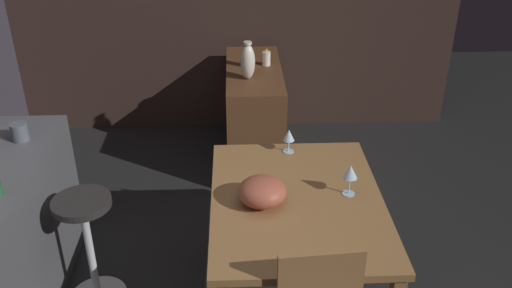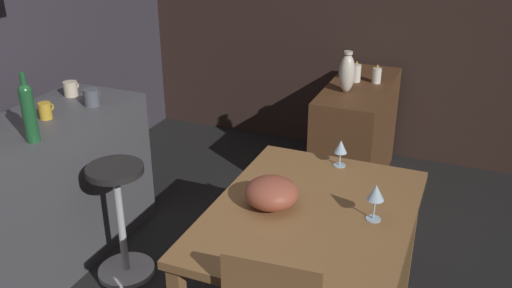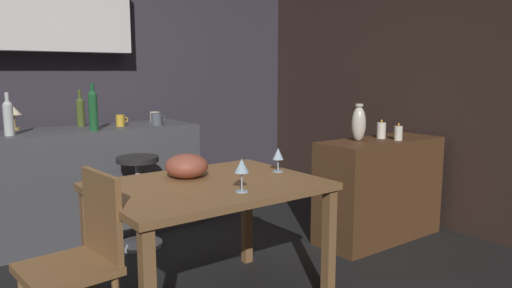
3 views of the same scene
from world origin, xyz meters
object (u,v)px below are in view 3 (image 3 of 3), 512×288
Objects in this scene: wine_bottle_green at (93,109)px; wine_bottle_clear at (8,116)px; wine_glass_right at (278,155)px; fruit_bowl at (187,166)px; dining_table at (208,198)px; sideboard_cabinet at (379,189)px; bar_stool at (139,199)px; vase_ceramic_ivory at (359,123)px; cup_cream at (155,117)px; cup_slate at (157,119)px; counter_lamp at (14,113)px; pillar_candle_tall at (381,130)px; pillar_candle_short at (398,133)px; wine_bottle_olive at (80,110)px; wine_glass_left at (242,167)px; chair_near_window at (81,257)px; cup_mustard at (121,120)px.

wine_bottle_clear is at bearing 173.08° from wine_bottle_green.
wine_glass_right reaches higher than fruit_bowl.
fruit_bowl is 1.33m from wine_bottle_green.
sideboard_cabinet is at bearing 5.47° from dining_table.
bar_stool is 1.81m from vase_ceramic_ivory.
dining_table is 1.55m from wine_bottle_green.
cup_cream is at bearing 73.75° from dining_table.
wine_bottle_clear reaches higher than cup_cream.
wine_bottle_clear reaches higher than vase_ceramic_ivory.
sideboard_cabinet is 8.40× the size of cup_slate.
pillar_candle_tall is (2.41, -1.70, -0.15)m from counter_lamp.
dining_table is 0.55m from wine_glass_right.
vase_ceramic_ivory is (1.51, 0.22, 0.31)m from dining_table.
pillar_candle_tall is (1.78, 0.21, 0.23)m from dining_table.
cup_slate is 2.03m from pillar_candle_short.
fruit_bowl is 1.84m from counter_lamp.
wine_bottle_olive is 2.39× the size of cup_slate.
wine_glass_left is at bearing -85.58° from wine_bottle_olive.
pillar_candle_short is at bearing -36.39° from wine_bottle_green.
sideboard_cabinet is 6.25× the size of wine_glass_left.
chair_near_window is 2.31m from vase_ceramic_ivory.
vase_ceramic_ivory reaches higher than cup_cream.
wine_bottle_clear is 2.03× the size of pillar_candle_tall.
cup_slate reaches higher than fruit_bowl.
wine_glass_left reaches higher than dining_table.
bar_stool is at bearing 83.89° from fruit_bowl.
pillar_candle_tall is (1.70, -0.95, 0.50)m from bar_stool.
wine_bottle_green reaches higher than fruit_bowl.
wine_bottle_olive is at bearing 135.07° from vase_ceramic_ivory.
counter_lamp is at bearing 143.32° from sideboard_cabinet.
wine_glass_right is 1.79m from cup_cream.
wine_glass_right is 1.28m from pillar_candle_tall.
wine_glass_left reaches higher than chair_near_window.
cup_slate is 0.45× the size of vase_ceramic_ivory.
wine_glass_left is (-0.04, -1.44, 0.49)m from bar_stool.
wine_bottle_clear is 1.16m from cup_slate.
vase_ceramic_ivory is (1.54, 0.03, 0.15)m from fruit_bowl.
chair_near_window is at bearing -90.20° from wine_bottle_clear.
wine_bottle_clear is 0.84× the size of wine_bottle_green.
dining_table is 4.16× the size of vase_ceramic_ivory.
wine_glass_left is 0.60× the size of vase_ceramic_ivory.
wine_bottle_green reaches higher than wine_bottle_olive.
wine_bottle_clear is (0.01, 1.61, 0.55)m from chair_near_window.
wine_bottle_clear is (-0.80, 0.40, 0.66)m from bar_stool.
bar_stool is 0.96m from cup_cream.
cup_slate reaches higher than cup_mustard.
cup_cream is (0.38, 0.13, -0.00)m from cup_mustard.
counter_lamp is 2.95m from pillar_candle_tall.
pillar_candle_tall is at bearing 39.79° from sideboard_cabinet.
wine_bottle_green reaches higher than cup_mustard.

